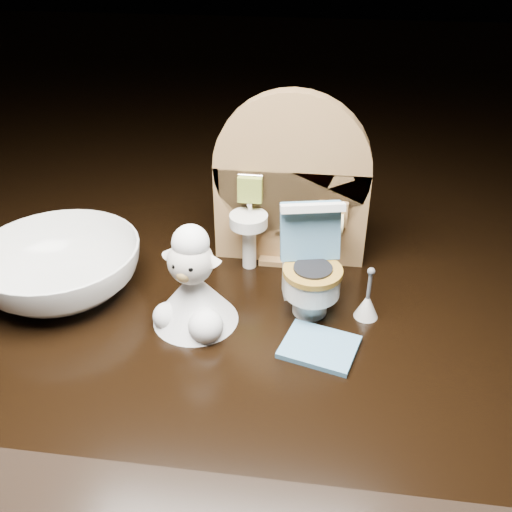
{
  "coord_description": "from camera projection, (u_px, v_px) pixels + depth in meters",
  "views": [
    {
      "loc": [
        0.03,
        -0.37,
        0.28
      ],
      "look_at": [
        -0.02,
        -0.01,
        0.05
      ],
      "focal_mm": 40.0,
      "sensor_mm": 36.0,
      "label": 1
    }
  ],
  "objects": [
    {
      "name": "backdrop_panel",
      "position": [
        290.0,
        191.0,
        0.48
      ],
      "size": [
        0.13,
        0.05,
        0.15
      ],
      "color": "#A27747",
      "rests_on": "ground"
    },
    {
      "name": "bath_mat",
      "position": [
        319.0,
        347.0,
        0.41
      ],
      "size": [
        0.06,
        0.05,
        0.0
      ],
      "primitive_type": "cube",
      "rotation": [
        0.0,
        0.0,
        -0.27
      ],
      "color": "#548BB3",
      "rests_on": "ground"
    },
    {
      "name": "toilet_brush",
      "position": [
        367.0,
        304.0,
        0.43
      ],
      "size": [
        0.02,
        0.02,
        0.04
      ],
      "color": "white",
      "rests_on": "ground"
    },
    {
      "name": "ceramic_bowl",
      "position": [
        61.0,
        269.0,
        0.46
      ],
      "size": [
        0.14,
        0.14,
        0.04
      ],
      "primitive_type": "imported",
      "rotation": [
        0.0,
        0.0,
        -0.06
      ],
      "color": "white",
      "rests_on": "ground"
    },
    {
      "name": "plush_lamb",
      "position": [
        193.0,
        290.0,
        0.42
      ],
      "size": [
        0.07,
        0.07,
        0.08
      ],
      "rotation": [
        0.0,
        0.0,
        -0.16
      ],
      "color": "white",
      "rests_on": "ground"
    },
    {
      "name": "toy_toilet",
      "position": [
        310.0,
        271.0,
        0.44
      ],
      "size": [
        0.05,
        0.06,
        0.09
      ],
      "rotation": [
        0.0,
        0.0,
        0.22
      ],
      "color": "white",
      "rests_on": "ground"
    }
  ]
}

